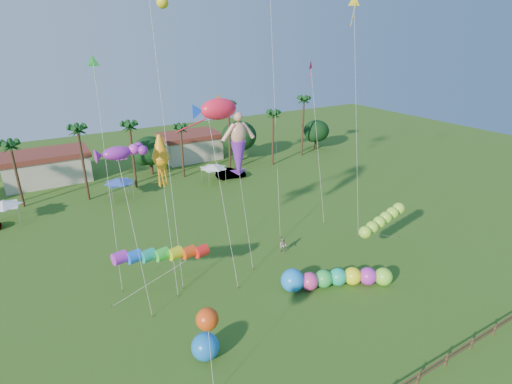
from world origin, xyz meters
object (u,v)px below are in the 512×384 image
spectator_b (283,246)px  blue_ball (205,347)px  car_b (231,173)px  caterpillar_inflatable (332,278)px

spectator_b → blue_ball: size_ratio=0.84×
car_b → caterpillar_inflatable: size_ratio=0.47×
blue_ball → caterpillar_inflatable: bearing=8.0°
spectator_b → caterpillar_inflatable: bearing=-30.0°
spectator_b → blue_ball: 16.20m
car_b → caterpillar_inflatable: caterpillar_inflatable is taller
blue_ball → car_b: bearing=59.5°
caterpillar_inflatable → blue_ball: 13.77m
car_b → blue_ball: bearing=160.2°
car_b → blue_ball: (-19.52, -33.11, 0.23)m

